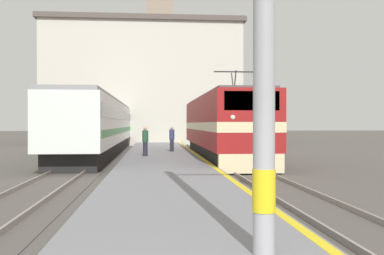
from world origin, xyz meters
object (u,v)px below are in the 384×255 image
at_px(locomotive_train, 221,127).
at_px(clock_tower, 160,18).
at_px(passenger_train, 108,125).
at_px(second_waiting_passenger, 172,138).
at_px(person_on_platform, 145,141).

bearing_deg(locomotive_train, clock_tower, 95.36).
distance_m(passenger_train, second_waiting_passenger, 9.03).
bearing_deg(second_waiting_passenger, locomotive_train, -46.65).
relative_size(person_on_platform, second_waiting_passenger, 1.00).
bearing_deg(second_waiting_passenger, person_on_platform, -112.43).
bearing_deg(person_on_platform, locomotive_train, 13.27).
bearing_deg(person_on_platform, passenger_train, 105.36).
distance_m(passenger_train, clock_tower, 27.36).
bearing_deg(person_on_platform, second_waiting_passenger, 67.57).
bearing_deg(locomotive_train, person_on_platform, -166.73).
xyz_separation_m(second_waiting_passenger, clock_tower, (-0.32, 30.51, 15.04)).
distance_m(locomotive_train, second_waiting_passenger, 4.18).
bearing_deg(passenger_train, clock_tower, 78.80).
xyz_separation_m(locomotive_train, person_on_platform, (-4.50, -1.06, -0.77)).
bearing_deg(passenger_train, second_waiting_passenger, -57.27).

